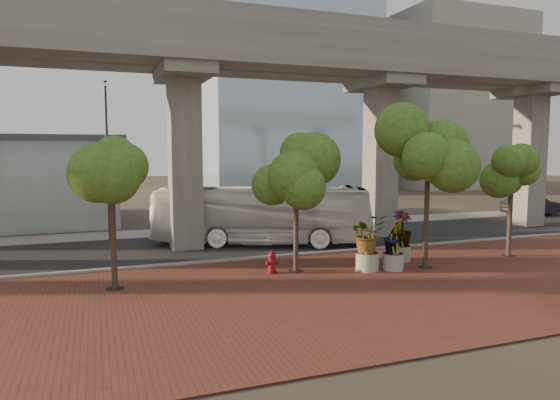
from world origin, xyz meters
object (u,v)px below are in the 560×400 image
object	(u,v)px
parked_car	(532,206)
transit_bus	(262,215)
fire_hydrant	(272,262)
planter_front	(367,237)

from	to	relation	value
parked_car	transit_bus	bearing A→B (deg)	103.94
parked_car	fire_hydrant	xyz separation A→B (m)	(-26.20, -10.82, -0.29)
transit_bus	parked_car	size ratio (longest dim) A/B	2.45
parked_car	planter_front	bearing A→B (deg)	122.22
transit_bus	planter_front	xyz separation A→B (m)	(2.30, -7.60, -0.13)
transit_bus	fire_hydrant	xyz separation A→B (m)	(-1.74, -6.57, -1.16)
parked_car	fire_hydrant	world-z (taller)	parked_car
transit_bus	fire_hydrant	world-z (taller)	transit_bus
fire_hydrant	planter_front	world-z (taller)	planter_front
transit_bus	planter_front	size ratio (longest dim) A/B	4.90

